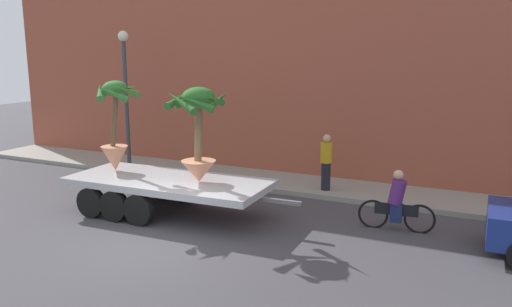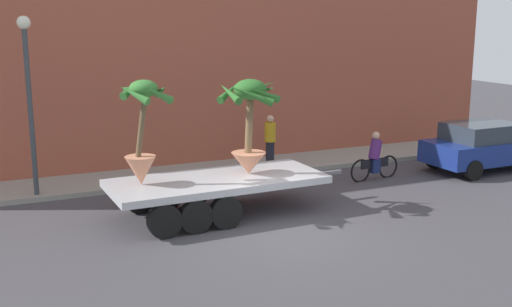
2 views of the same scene
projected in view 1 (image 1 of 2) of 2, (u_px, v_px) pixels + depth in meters
ground_plane at (154, 244)px, 11.47m from camera, size 60.00×60.00×0.00m
sidewalk at (266, 180)px, 16.84m from camera, size 24.00×2.20×0.15m
building_facade at (287, 45)px, 17.47m from camera, size 24.00×1.20×9.03m
flatbed_trailer at (161, 186)px, 13.57m from camera, size 6.45×2.44×0.98m
potted_palm_rear at (198, 130)px, 12.83m from camera, size 1.70×1.68×2.44m
potted_palm_middle at (115, 125)px, 14.05m from camera, size 1.32×1.29×2.53m
cyclist at (397, 204)px, 12.27m from camera, size 1.84×0.38×1.54m
pedestrian_near_gate at (326, 161)px, 15.25m from camera, size 0.36×0.36×1.71m
street_lamp at (125, 82)px, 17.64m from camera, size 0.36×0.36×4.83m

